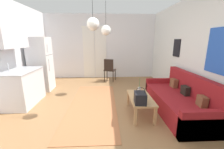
# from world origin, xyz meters

# --- Properties ---
(ground_plane) EXTENTS (5.24, 7.27, 0.10)m
(ground_plane) POSITION_xyz_m (0.00, 0.00, -0.05)
(ground_plane) COLOR #996D44
(wall_back) EXTENTS (4.84, 0.13, 2.71)m
(wall_back) POSITION_xyz_m (-0.01, 3.38, 1.34)
(wall_back) COLOR silver
(wall_back) RESTS_ON ground_plane
(wall_right) EXTENTS (0.12, 6.87, 2.71)m
(wall_right) POSITION_xyz_m (2.37, -0.00, 1.35)
(wall_right) COLOR silver
(wall_right) RESTS_ON ground_plane
(area_rug) EXTENTS (1.18, 2.95, 0.01)m
(area_rug) POSITION_xyz_m (-0.14, 0.50, 0.01)
(area_rug) COLOR #B26B42
(area_rug) RESTS_ON ground_plane
(couch) EXTENTS (0.86, 2.05, 0.89)m
(couch) POSITION_xyz_m (1.92, 0.08, 0.27)
(couch) COLOR maroon
(couch) RESTS_ON ground_plane
(coffee_table) EXTENTS (0.47, 0.96, 0.42)m
(coffee_table) POSITION_xyz_m (0.97, -0.00, 0.36)
(coffee_table) COLOR tan
(coffee_table) RESTS_ON ground_plane
(bamboo_vase) EXTENTS (0.07, 0.07, 0.41)m
(bamboo_vase) POSITION_xyz_m (0.96, 0.08, 0.52)
(bamboo_vase) COLOR beige
(bamboo_vase) RESTS_ON coffee_table
(handbag) EXTENTS (0.25, 0.31, 0.34)m
(handbag) POSITION_xyz_m (0.88, -0.32, 0.53)
(handbag) COLOR black
(handbag) RESTS_ON coffee_table
(refrigerator) EXTENTS (0.64, 0.59, 1.74)m
(refrigerator) POSITION_xyz_m (-1.92, 1.77, 0.87)
(refrigerator) COLOR white
(refrigerator) RESTS_ON ground_plane
(kitchen_counter) EXTENTS (0.63, 1.12, 2.11)m
(kitchen_counter) POSITION_xyz_m (-1.97, 0.69, 0.80)
(kitchen_counter) COLOR silver
(kitchen_counter) RESTS_ON ground_plane
(accent_chair) EXTENTS (0.52, 0.51, 0.92)m
(accent_chair) POSITION_xyz_m (0.35, 2.68, 0.52)
(accent_chair) COLOR black
(accent_chair) RESTS_ON ground_plane
(pendant_lamp_near) EXTENTS (0.25, 0.25, 0.88)m
(pendant_lamp_near) POSITION_xyz_m (-0.04, 0.09, 1.96)
(pendant_lamp_near) COLOR black
(pendant_lamp_far) EXTENTS (0.29, 0.29, 0.93)m
(pendant_lamp_far) POSITION_xyz_m (0.22, 1.38, 1.92)
(pendant_lamp_far) COLOR black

